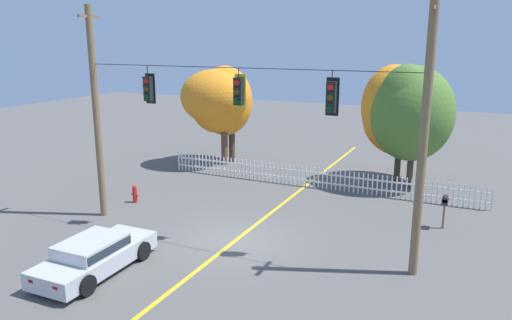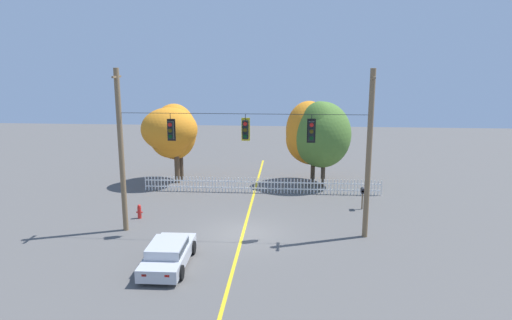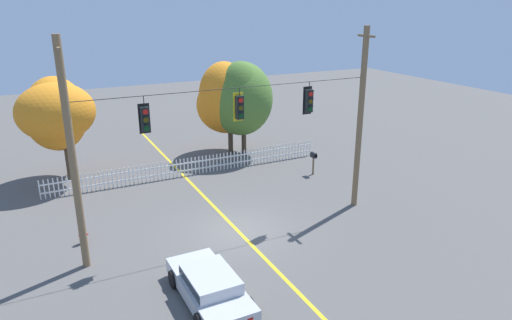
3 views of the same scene
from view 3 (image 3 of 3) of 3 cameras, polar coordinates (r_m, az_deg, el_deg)
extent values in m
plane|color=#565451|center=(20.78, -2.25, -8.71)|extent=(80.00, 80.00, 0.00)
cube|color=gold|center=(20.78, -2.25, -8.70)|extent=(0.16, 36.00, 0.01)
cylinder|color=brown|center=(17.69, -21.63, 0.07)|extent=(0.28, 0.28, 8.64)
cylinder|color=brown|center=(22.44, 12.68, 4.75)|extent=(0.28, 0.28, 8.64)
cube|color=brown|center=(16.94, -23.23, 12.56)|extent=(0.10, 1.10, 0.10)
cube|color=brown|center=(21.85, 13.43, 14.63)|extent=(0.10, 1.10, 0.10)
cylinder|color=black|center=(18.71, -2.50, 8.85)|extent=(12.56, 0.02, 0.02)
cylinder|color=black|center=(17.60, -13.65, 7.01)|extent=(0.03, 0.03, 0.42)
cube|color=black|center=(17.87, -13.58, 4.99)|extent=(0.43, 0.02, 1.14)
cube|color=black|center=(17.75, -13.48, 4.90)|extent=(0.30, 0.24, 0.92)
cylinder|color=red|center=(17.55, -13.45, 5.78)|extent=(0.20, 0.03, 0.20)
cube|color=black|center=(17.48, -13.45, 6.12)|extent=(0.22, 0.12, 0.06)
cylinder|color=#463B09|center=(17.62, -13.38, 4.81)|extent=(0.20, 0.03, 0.20)
cube|color=black|center=(17.55, -13.37, 5.14)|extent=(0.22, 0.12, 0.06)
cylinder|color=#073513|center=(17.69, -13.30, 3.84)|extent=(0.20, 0.03, 0.20)
cube|color=black|center=(17.62, -13.30, 4.17)|extent=(0.22, 0.12, 0.06)
cylinder|color=black|center=(18.80, -2.07, 8.39)|extent=(0.03, 0.03, 0.33)
cube|color=yellow|center=(19.04, -2.21, 6.56)|extent=(0.43, 0.02, 1.18)
cube|color=black|center=(18.92, -2.04, 6.48)|extent=(0.30, 0.24, 0.95)
cylinder|color=red|center=(18.74, -1.88, 7.35)|extent=(0.20, 0.03, 0.20)
cube|color=black|center=(18.68, -1.83, 7.67)|extent=(0.22, 0.12, 0.06)
cylinder|color=#463B09|center=(18.80, -1.87, 6.40)|extent=(0.20, 0.03, 0.20)
cube|color=black|center=(18.74, -1.82, 6.72)|extent=(0.22, 0.12, 0.06)
cylinder|color=#073513|center=(18.88, -1.86, 5.46)|extent=(0.20, 0.03, 0.20)
cube|color=black|center=(18.81, -1.81, 5.78)|extent=(0.22, 0.12, 0.06)
cylinder|color=black|center=(20.37, 6.59, 9.08)|extent=(0.03, 0.03, 0.34)
cube|color=black|center=(20.60, 6.32, 7.30)|extent=(0.43, 0.02, 1.23)
cube|color=black|center=(20.50, 6.52, 7.23)|extent=(0.30, 0.24, 0.99)
cylinder|color=red|center=(20.32, 6.76, 8.08)|extent=(0.20, 0.03, 0.20)
cube|color=black|center=(20.26, 6.84, 8.37)|extent=(0.22, 0.12, 0.06)
cylinder|color=#463B09|center=(20.39, 6.73, 7.16)|extent=(0.20, 0.03, 0.20)
cube|color=black|center=(20.33, 6.81, 7.46)|extent=(0.22, 0.12, 0.06)
cylinder|color=#073513|center=(20.45, 6.69, 6.25)|extent=(0.20, 0.03, 0.20)
cube|color=black|center=(20.39, 6.77, 6.54)|extent=(0.22, 0.12, 0.06)
cube|color=white|center=(26.09, -25.09, -3.38)|extent=(0.06, 0.04, 1.06)
cube|color=white|center=(26.09, -24.59, -3.31)|extent=(0.06, 0.04, 1.06)
cube|color=white|center=(26.09, -24.10, -3.24)|extent=(0.06, 0.04, 1.06)
cube|color=white|center=(26.09, -23.61, -3.17)|extent=(0.06, 0.04, 1.06)
cube|color=white|center=(26.10, -23.12, -3.09)|extent=(0.06, 0.04, 1.06)
cube|color=white|center=(26.11, -22.63, -3.02)|extent=(0.06, 0.04, 1.06)
cube|color=white|center=(26.11, -22.14, -2.95)|extent=(0.06, 0.04, 1.06)
cube|color=white|center=(26.13, -21.65, -2.88)|extent=(0.06, 0.04, 1.06)
cube|color=white|center=(26.14, -21.16, -2.80)|extent=(0.06, 0.04, 1.06)
cube|color=white|center=(26.15, -20.67, -2.73)|extent=(0.06, 0.04, 1.06)
cube|color=white|center=(26.17, -20.18, -2.66)|extent=(0.06, 0.04, 1.06)
cube|color=white|center=(26.19, -19.69, -2.59)|extent=(0.06, 0.04, 1.06)
cube|color=white|center=(26.21, -19.20, -2.51)|extent=(0.06, 0.04, 1.06)
cube|color=white|center=(26.23, -18.72, -2.44)|extent=(0.06, 0.04, 1.06)
cube|color=white|center=(26.26, -18.23, -2.37)|extent=(0.06, 0.04, 1.06)
cube|color=white|center=(26.28, -17.75, -2.29)|extent=(0.06, 0.04, 1.06)
cube|color=white|center=(26.31, -17.26, -2.22)|extent=(0.06, 0.04, 1.06)
cube|color=white|center=(26.34, -16.78, -2.15)|extent=(0.06, 0.04, 1.06)
cube|color=white|center=(26.37, -16.30, -2.07)|extent=(0.06, 0.04, 1.06)
cube|color=white|center=(26.41, -15.82, -2.00)|extent=(0.06, 0.04, 1.06)
cube|color=white|center=(26.45, -15.34, -1.93)|extent=(0.06, 0.04, 1.06)
cube|color=white|center=(26.48, -14.86, -1.85)|extent=(0.06, 0.04, 1.06)
cube|color=white|center=(26.52, -14.39, -1.78)|extent=(0.06, 0.04, 1.06)
cube|color=white|center=(26.56, -13.91, -1.71)|extent=(0.06, 0.04, 1.06)
cube|color=white|center=(26.61, -13.44, -1.63)|extent=(0.06, 0.04, 1.06)
cube|color=white|center=(26.65, -12.97, -1.56)|extent=(0.06, 0.04, 1.06)
cube|color=white|center=(26.70, -12.50, -1.49)|extent=(0.06, 0.04, 1.06)
cube|color=white|center=(26.75, -12.03, -1.42)|extent=(0.06, 0.04, 1.06)
cube|color=white|center=(26.80, -11.57, -1.34)|extent=(0.06, 0.04, 1.06)
cube|color=white|center=(26.85, -11.10, -1.27)|extent=(0.06, 0.04, 1.06)
cube|color=white|center=(26.91, -10.64, -1.20)|extent=(0.06, 0.04, 1.06)
cube|color=white|center=(26.96, -10.18, -1.13)|extent=(0.06, 0.04, 1.06)
cube|color=white|center=(27.02, -9.72, -1.06)|extent=(0.06, 0.04, 1.06)
cube|color=white|center=(27.08, -9.27, -0.99)|extent=(0.06, 0.04, 1.06)
cube|color=white|center=(27.14, -8.81, -0.92)|extent=(0.06, 0.04, 1.06)
cube|color=white|center=(27.21, -8.36, -0.85)|extent=(0.06, 0.04, 1.06)
cube|color=white|center=(27.27, -7.91, -0.78)|extent=(0.06, 0.04, 1.06)
cube|color=white|center=(27.34, -7.46, -0.70)|extent=(0.06, 0.04, 1.06)
cube|color=white|center=(27.41, -7.02, -0.64)|extent=(0.06, 0.04, 1.06)
cube|color=white|center=(27.48, -6.57, -0.57)|extent=(0.06, 0.04, 1.06)
cube|color=white|center=(27.55, -6.13, -0.50)|extent=(0.06, 0.04, 1.06)
cube|color=white|center=(27.62, -5.69, -0.43)|extent=(0.06, 0.04, 1.06)
cube|color=white|center=(27.70, -5.26, -0.36)|extent=(0.06, 0.04, 1.06)
cube|color=white|center=(27.77, -4.82, -0.29)|extent=(0.06, 0.04, 1.06)
cube|color=white|center=(27.85, -4.39, -0.22)|extent=(0.06, 0.04, 1.06)
cube|color=white|center=(27.93, -3.96, -0.16)|extent=(0.06, 0.04, 1.06)
cube|color=white|center=(28.01, -3.54, -0.09)|extent=(0.06, 0.04, 1.06)
cube|color=white|center=(28.10, -3.11, -0.02)|extent=(0.06, 0.04, 1.06)
cube|color=white|center=(28.18, -2.69, 0.04)|extent=(0.06, 0.04, 1.06)
cube|color=white|center=(28.27, -2.27, 0.11)|extent=(0.06, 0.04, 1.06)
cube|color=white|center=(28.36, -1.86, 0.17)|extent=(0.06, 0.04, 1.06)
cube|color=white|center=(28.44, -1.44, 0.24)|extent=(0.06, 0.04, 1.06)
cube|color=white|center=(28.54, -1.03, 0.30)|extent=(0.06, 0.04, 1.06)
cube|color=white|center=(28.63, -0.62, 0.37)|extent=(0.06, 0.04, 1.06)
cube|color=white|center=(28.72, -0.22, 0.43)|extent=(0.06, 0.04, 1.06)
cube|color=white|center=(28.82, 0.19, 0.49)|extent=(0.06, 0.04, 1.06)
cube|color=white|center=(28.91, 0.59, 0.56)|extent=(0.06, 0.04, 1.06)
cube|color=white|center=(29.01, 0.99, 0.62)|extent=(0.06, 0.04, 1.06)
cube|color=white|center=(29.11, 1.38, 0.68)|extent=(0.06, 0.04, 1.06)
cube|color=white|center=(29.21, 1.77, 0.74)|extent=(0.06, 0.04, 1.06)
cube|color=white|center=(29.31, 2.16, 0.80)|extent=(0.06, 0.04, 1.06)
cube|color=white|center=(29.42, 2.55, 0.86)|extent=(0.06, 0.04, 1.06)
cube|color=white|center=(29.52, 2.93, 0.92)|extent=(0.06, 0.04, 1.06)
cube|color=white|center=(29.63, 3.32, 0.98)|extent=(0.06, 0.04, 1.06)
cube|color=white|center=(29.74, 3.70, 1.04)|extent=(0.06, 0.04, 1.06)
cube|color=white|center=(29.85, 4.07, 1.10)|extent=(0.06, 0.04, 1.06)
cube|color=white|center=(29.96, 4.44, 1.16)|extent=(0.06, 0.04, 1.06)
cube|color=white|center=(30.07, 4.82, 1.22)|extent=(0.06, 0.04, 1.06)
cube|color=white|center=(30.18, 5.18, 1.27)|extent=(0.06, 0.04, 1.06)
cube|color=white|center=(30.30, 5.55, 1.33)|extent=(0.06, 0.04, 1.06)
cube|color=white|center=(30.41, 5.91, 1.39)|extent=(0.06, 0.04, 1.06)
cube|color=white|center=(30.53, 6.27, 1.44)|extent=(0.06, 0.04, 1.06)
cube|color=white|center=(30.65, 6.63, 1.50)|extent=(0.06, 0.04, 1.06)
cube|color=white|center=(27.37, -7.91, -1.18)|extent=(16.27, 0.03, 0.08)
cube|color=white|center=(27.22, -7.95, -0.29)|extent=(16.27, 0.03, 0.08)
cylinder|color=brown|center=(28.05, -22.06, 0.43)|extent=(0.39, 0.39, 2.82)
ellipsoid|color=orange|center=(27.25, -23.51, 4.89)|extent=(3.08, 2.99, 3.64)
ellipsoid|color=orange|center=(26.89, -23.41, 5.43)|extent=(4.09, 3.43, 3.16)
cylinder|color=#473828|center=(28.82, -21.98, 0.63)|extent=(0.38, 0.38, 2.55)
ellipsoid|color=orange|center=(28.11, -23.36, 5.23)|extent=(3.29, 3.22, 4.17)
ellipsoid|color=orange|center=(27.99, -23.24, 5.31)|extent=(3.16, 3.06, 2.98)
cylinder|color=#473828|center=(30.70, -3.15, 2.70)|extent=(0.32, 0.32, 2.16)
ellipsoid|color=orange|center=(30.63, -3.53, 6.84)|extent=(4.09, 3.69, 3.77)
ellipsoid|color=orange|center=(29.84, -3.92, 7.90)|extent=(3.25, 3.19, 4.33)
ellipsoid|color=orange|center=(30.29, -2.89, 8.36)|extent=(2.88, 2.57, 3.37)
cylinder|color=#473828|center=(30.46, -1.51, 2.76)|extent=(0.31, 0.31, 2.34)
ellipsoid|color=#4C752D|center=(29.88, -1.88, 7.56)|extent=(4.11, 4.05, 4.73)
ellipsoid|color=#4C752D|center=(29.30, -1.91, 7.95)|extent=(2.87, 2.67, 4.23)
cube|color=#B7BABF|center=(16.27, -5.75, -15.53)|extent=(1.77, 4.31, 0.55)
cube|color=#B7BABF|center=(15.89, -5.60, -14.36)|extent=(1.53, 2.08, 0.42)
cube|color=#232D38|center=(15.89, -5.60, -14.36)|extent=(1.57, 1.99, 0.27)
cylinder|color=black|center=(17.18, -10.16, -14.23)|extent=(0.19, 0.64, 0.64)
cylinder|color=black|center=(17.64, -4.72, -13.01)|extent=(0.19, 0.64, 0.64)
cylinder|color=black|center=(15.63, -0.78, -17.65)|extent=(0.19, 0.64, 0.64)
cube|color=white|center=(17.80, -9.79, -12.06)|extent=(0.20, 0.04, 0.10)
cube|color=white|center=(18.05, -6.89, -11.44)|extent=(0.20, 0.04, 0.10)
cube|color=red|center=(14.78, -0.75, -18.96)|extent=(0.20, 0.04, 0.10)
cylinder|color=red|center=(20.96, -20.47, -8.72)|extent=(0.22, 0.22, 0.66)
sphere|color=red|center=(20.79, -20.59, -7.75)|extent=(0.20, 0.20, 0.20)
cylinder|color=red|center=(20.94, -20.89, -8.71)|extent=(0.08, 0.08, 0.08)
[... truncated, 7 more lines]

